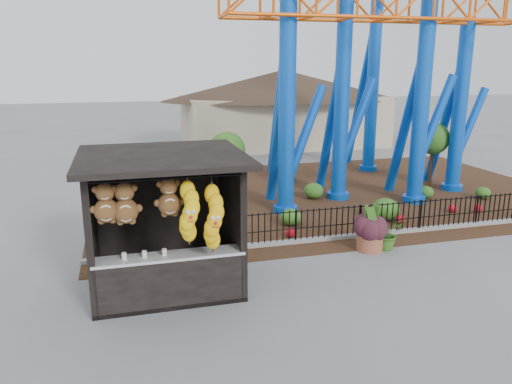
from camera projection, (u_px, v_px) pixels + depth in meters
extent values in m
plane|color=slate|center=(307.00, 292.00, 11.18)|extent=(120.00, 120.00, 0.00)
cube|color=#331E11|center=(329.00, 193.00, 19.67)|extent=(18.00, 12.00, 0.02)
cube|color=gray|center=(396.00, 232.00, 14.99)|extent=(18.00, 0.18, 0.12)
cube|color=black|center=(167.00, 283.00, 11.53)|extent=(3.20, 2.60, 0.10)
cube|color=black|center=(159.00, 208.00, 12.32)|extent=(3.20, 0.12, 3.00)
cube|color=black|center=(92.00, 229.00, 10.77)|extent=(0.12, 2.60, 3.00)
cube|color=black|center=(231.00, 218.00, 11.56)|extent=(0.12, 2.60, 3.00)
cube|color=black|center=(162.00, 157.00, 10.54)|extent=(3.50, 3.40, 0.12)
cube|color=black|center=(90.00, 249.00, 9.62)|extent=(0.14, 0.14, 3.00)
cube|color=black|center=(243.00, 235.00, 10.41)|extent=(0.14, 0.14, 3.00)
cube|color=black|center=(171.00, 282.00, 10.42)|extent=(3.00, 0.50, 1.10)
cube|color=#BABABE|center=(169.00, 256.00, 10.28)|extent=(3.10, 0.55, 0.06)
cylinder|color=black|center=(168.00, 179.00, 9.47)|extent=(2.90, 0.04, 0.04)
cylinder|color=blue|center=(287.00, 110.00, 16.29)|extent=(0.56, 0.56, 7.00)
cylinder|color=blue|center=(285.00, 209.00, 17.14)|extent=(0.84, 0.84, 0.24)
cylinder|color=blue|center=(342.00, 101.00, 18.01)|extent=(0.56, 0.56, 7.30)
cylinder|color=blue|center=(338.00, 195.00, 18.90)|extent=(0.84, 0.84, 0.24)
cylinder|color=blue|center=(422.00, 99.00, 17.51)|extent=(0.56, 0.56, 7.50)
cylinder|color=blue|center=(414.00, 199.00, 18.42)|extent=(0.84, 0.84, 0.24)
cylinder|color=blue|center=(460.00, 108.00, 19.38)|extent=(0.56, 0.56, 6.60)
cylinder|color=blue|center=(452.00, 187.00, 20.17)|extent=(0.84, 0.84, 0.24)
cylinder|color=blue|center=(287.00, 69.00, 20.57)|extent=(0.56, 0.56, 9.50)
cylinder|color=blue|center=(285.00, 178.00, 21.73)|extent=(0.84, 0.84, 0.24)
cylinder|color=blue|center=(374.00, 57.00, 22.52)|extent=(0.56, 0.56, 10.50)
cylinder|color=blue|center=(368.00, 168.00, 23.81)|extent=(0.84, 0.84, 0.24)
cylinder|color=blue|center=(278.00, 133.00, 17.35)|extent=(0.36, 2.21, 5.85)
cylinder|color=blue|center=(303.00, 140.00, 17.02)|extent=(1.62, 0.32, 3.73)
cylinder|color=blue|center=(331.00, 124.00, 19.08)|extent=(0.36, 2.29, 6.10)
cylinder|color=blue|center=(354.00, 130.00, 18.75)|extent=(1.67, 0.32, 3.88)
cylinder|color=blue|center=(406.00, 123.00, 18.58)|extent=(0.36, 2.34, 6.26)
cylinder|color=blue|center=(431.00, 129.00, 18.25)|extent=(1.71, 0.32, 3.99)
cylinder|color=blue|center=(444.00, 126.00, 20.43)|extent=(0.36, 2.10, 5.53)
cylinder|color=blue|center=(467.00, 131.00, 20.08)|extent=(1.54, 0.32, 3.52)
cylinder|color=#965136|center=(370.00, 241.00, 13.64)|extent=(0.90, 0.90, 0.55)
ellipsoid|color=#37161F|center=(371.00, 220.00, 13.49)|extent=(0.70, 0.70, 0.64)
imported|color=#245E1B|center=(387.00, 233.00, 13.69)|extent=(0.87, 0.77, 0.90)
ellipsoid|color=#2D5A1A|center=(291.00, 217.00, 15.70)|extent=(0.66, 0.66, 0.53)
ellipsoid|color=#2D5A1A|center=(385.00, 209.00, 16.20)|extent=(0.90, 0.90, 0.72)
ellipsoid|color=#2D5A1A|center=(426.00, 192.00, 18.86)|extent=(0.58, 0.58, 0.47)
ellipsoid|color=#2D5A1A|center=(314.00, 191.00, 18.79)|extent=(0.74, 0.74, 0.60)
ellipsoid|color=#2D5A1A|center=(483.00, 193.00, 18.78)|extent=(0.56, 0.56, 0.45)
sphere|color=red|center=(290.00, 233.00, 14.64)|extent=(0.28, 0.28, 0.28)
sphere|color=red|center=(400.00, 219.00, 15.88)|extent=(0.28, 0.28, 0.28)
sphere|color=red|center=(452.00, 208.00, 17.08)|extent=(0.28, 0.28, 0.28)
sphere|color=red|center=(478.00, 208.00, 17.08)|extent=(0.28, 0.28, 0.28)
cube|color=#BFAD8C|center=(283.00, 121.00, 31.02)|extent=(12.00, 6.00, 3.00)
cone|color=#332319|center=(283.00, 81.00, 30.42)|extent=(15.00, 15.00, 1.80)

